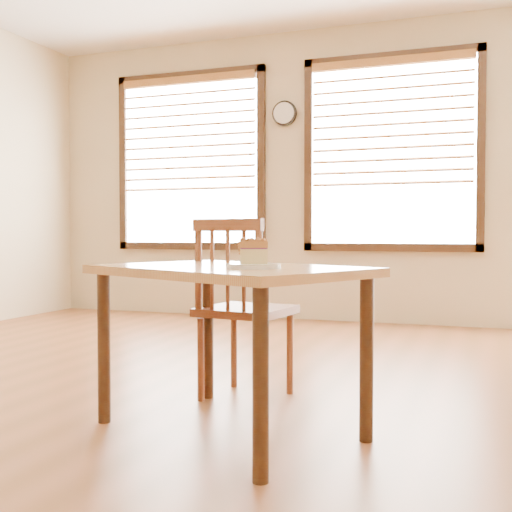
{
  "coord_description": "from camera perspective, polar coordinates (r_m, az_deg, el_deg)",
  "views": [
    {
      "loc": [
        1.23,
        -2.45,
        0.9
      ],
      "look_at": [
        0.28,
        0.13,
        0.8
      ],
      "focal_mm": 45.0,
      "sensor_mm": 36.0,
      "label": 1
    }
  ],
  "objects": [
    {
      "name": "cafe_table_main",
      "position": [
        2.89,
        -2.44,
        -2.9
      ],
      "size": [
        1.41,
        1.21,
        0.75
      ],
      "rotation": [
        0.0,
        0.0,
        -0.44
      ],
      "color": "tan",
      "rests_on": "ground"
    },
    {
      "name": "room_shell",
      "position": [
        2.9,
        -6.56,
        20.8
      ],
      "size": [
        8.0,
        8.0,
        8.0
      ],
      "color": "beige",
      "rests_on": "ground"
    },
    {
      "name": "cafe_chair_main",
      "position": [
        3.47,
        -1.22,
        -4.62
      ],
      "size": [
        0.5,
        0.5,
        0.98
      ],
      "rotation": [
        0.0,
        0.0,
        3.01
      ],
      "color": "brown",
      "rests_on": "ground"
    },
    {
      "name": "window_right",
      "position": [
        6.56,
        11.92,
        9.97
      ],
      "size": [
        1.76,
        0.1,
        1.96
      ],
      "color": "white",
      "rests_on": "room_shell"
    },
    {
      "name": "window_left",
      "position": [
        7.2,
        -5.92,
        9.28
      ],
      "size": [
        1.76,
        0.1,
        1.96
      ],
      "color": "white",
      "rests_on": "room_shell"
    },
    {
      "name": "wall_clock",
      "position": [
        6.84,
        2.53,
        12.56
      ],
      "size": [
        0.26,
        0.05,
        0.26
      ],
      "color": "black",
      "rests_on": "room_shell"
    },
    {
      "name": "plate",
      "position": [
        2.73,
        -0.22,
        -0.89
      ],
      "size": [
        0.23,
        0.23,
        0.02
      ],
      "color": "white",
      "rests_on": "cafe_table_main"
    },
    {
      "name": "cake_slice",
      "position": [
        2.73,
        -0.26,
        0.45
      ],
      "size": [
        0.14,
        0.13,
        0.11
      ],
      "rotation": [
        0.0,
        0.0,
        0.39
      ],
      "color": "#D8CA7A",
      "rests_on": "plate"
    },
    {
      "name": "ground",
      "position": [
        2.89,
        -6.41,
        -16.1
      ],
      "size": [
        8.0,
        8.0,
        0.0
      ],
      "primitive_type": "plane",
      "color": "brown"
    }
  ]
}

